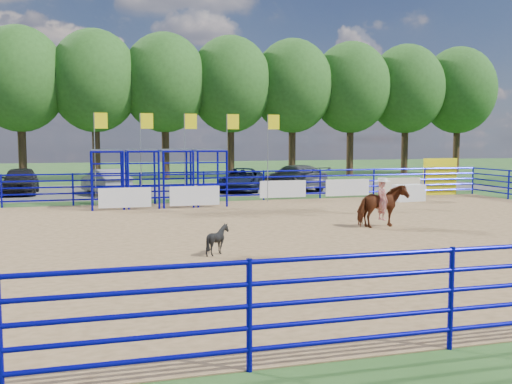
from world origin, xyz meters
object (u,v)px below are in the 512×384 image
(car_b, at_px, (106,182))
(car_c, at_px, (242,180))
(calf, at_px, (218,239))
(car_a, at_px, (20,181))
(car_d, at_px, (295,177))
(announcer_table, at_px, (409,193))
(horse_and_rider, at_px, (382,203))

(car_b, bearing_deg, car_c, 161.64)
(car_b, distance_m, car_c, 7.71)
(calf, distance_m, car_a, 20.41)
(calf, xyz_separation_m, car_d, (8.44, 18.05, 0.34))
(announcer_table, relative_size, horse_and_rider, 0.64)
(announcer_table, height_order, calf, announcer_table)
(announcer_table, xyz_separation_m, calf, (-11.57, -10.18, -0.01))
(horse_and_rider, height_order, car_b, horse_and_rider)
(car_c, height_order, car_d, car_d)
(car_a, bearing_deg, announcer_table, -27.65)
(calf, distance_m, car_c, 18.52)
(calf, relative_size, car_b, 0.18)
(car_d, bearing_deg, horse_and_rider, 69.35)
(calf, xyz_separation_m, car_a, (-7.15, 19.11, 0.35))
(car_c, bearing_deg, car_a, -165.12)
(car_a, distance_m, car_b, 4.74)
(car_a, bearing_deg, calf, -71.64)
(horse_and_rider, xyz_separation_m, car_a, (-13.50, 16.08, -0.10))
(announcer_table, relative_size, calf, 1.92)
(announcer_table, distance_m, car_c, 10.01)
(car_a, relative_size, car_c, 0.92)
(horse_and_rider, xyz_separation_m, car_d, (2.09, 15.01, -0.11))
(announcer_table, relative_size, car_a, 0.34)
(car_d, bearing_deg, car_b, -11.11)
(car_c, bearing_deg, car_b, -158.53)
(horse_and_rider, bearing_deg, car_d, 82.08)
(car_c, bearing_deg, calf, -84.98)
(announcer_table, distance_m, car_b, 16.07)
(calf, bearing_deg, car_a, 22.50)
(car_a, relative_size, car_b, 1.04)
(horse_and_rider, bearing_deg, car_a, 130.03)
(car_a, height_order, car_b, car_a)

